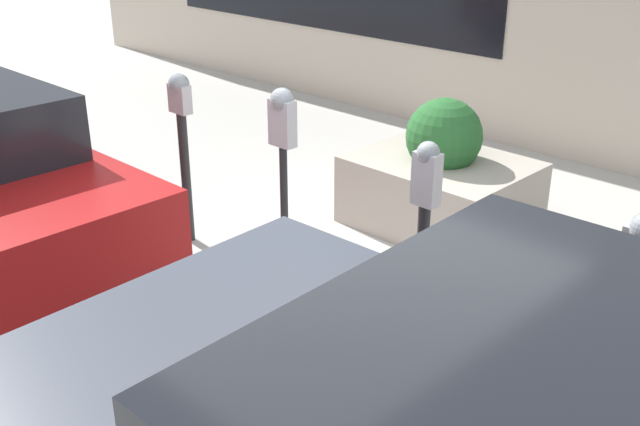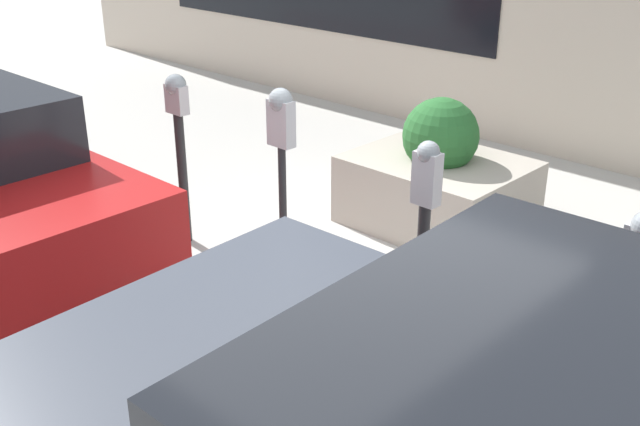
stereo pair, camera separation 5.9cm
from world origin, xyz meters
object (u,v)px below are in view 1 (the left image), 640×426
at_px(parking_meter_second, 424,222).
at_px(parking_meter_middle, 283,142).
at_px(parking_meter_fourth, 182,130).
at_px(planter_box, 441,181).
at_px(parking_meter_nearest, 635,289).

distance_m(parking_meter_second, parking_meter_middle, 1.17).
bearing_deg(parking_meter_fourth, parking_meter_middle, 178.14).
height_order(parking_meter_middle, planter_box, parking_meter_middle).
xyz_separation_m(parking_meter_nearest, parking_meter_fourth, (3.56, -0.02, -0.01)).
relative_size(parking_meter_nearest, parking_meter_middle, 0.90).
relative_size(parking_meter_nearest, parking_meter_fourth, 0.97).
bearing_deg(parking_meter_fourth, parking_meter_second, 179.76).
relative_size(parking_meter_second, parking_meter_fourth, 1.01).
distance_m(parking_meter_middle, planter_box, 1.85).
bearing_deg(parking_meter_fourth, planter_box, -127.64).
distance_m(parking_meter_nearest, parking_meter_middle, 2.38).
distance_m(parking_meter_fourth, planter_box, 2.16).
height_order(parking_meter_second, planter_box, parking_meter_second).
height_order(parking_meter_nearest, parking_meter_fourth, parking_meter_fourth).
height_order(parking_meter_nearest, parking_meter_second, parking_meter_second).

